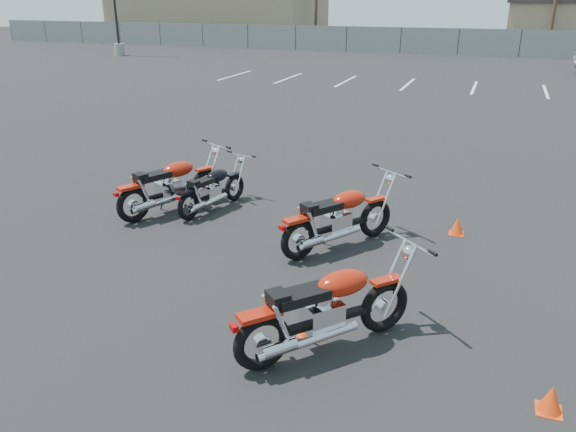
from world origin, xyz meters
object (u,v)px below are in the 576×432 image
(motorcycle_front_red, at_px, (170,185))
(motorcycle_second_black, at_px, (212,189))
(motorcycle_third_red, at_px, (339,218))
(motorcycle_rear_red, at_px, (327,309))

(motorcycle_front_red, xyz_separation_m, motorcycle_second_black, (0.71, 0.36, -0.10))
(motorcycle_second_black, distance_m, motorcycle_third_red, 2.90)
(motorcycle_front_red, bearing_deg, motorcycle_third_red, -8.07)
(motorcycle_second_black, bearing_deg, motorcycle_front_red, -153.13)
(motorcycle_second_black, relative_size, motorcycle_rear_red, 0.90)
(motorcycle_second_black, xyz_separation_m, motorcycle_third_red, (2.77, -0.85, 0.10))
(motorcycle_rear_red, bearing_deg, motorcycle_third_red, 102.77)
(motorcycle_second_black, bearing_deg, motorcycle_third_red, -17.05)
(motorcycle_second_black, distance_m, motorcycle_rear_red, 5.03)
(motorcycle_front_red, relative_size, motorcycle_third_red, 1.06)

